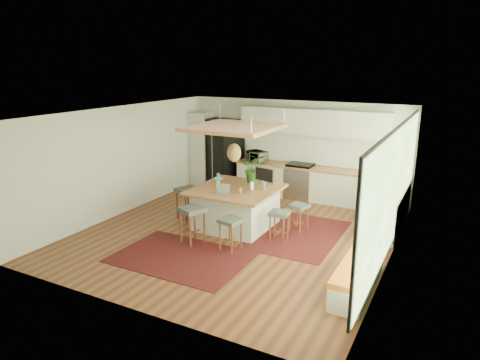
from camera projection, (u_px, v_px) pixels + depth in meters
The scene contains 35 objects.
floor at pixel (238, 233), 9.74m from camera, with size 7.00×7.00×0.00m, color #502617.
ceiling at pixel (237, 113), 9.04m from camera, with size 7.00×7.00×0.00m, color white.
wall_back at pixel (295, 148), 12.38m from camera, with size 6.50×6.50×0.00m, color silver.
wall_front at pixel (127, 228), 6.40m from camera, with size 6.50×6.50×0.00m, color silver.
wall_left at pixel (123, 160), 10.85m from camera, with size 7.00×7.00×0.00m, color silver.
wall_right at pixel (394, 196), 7.94m from camera, with size 7.00×7.00×0.00m, color silver.
window_wall at pixel (392, 193), 7.94m from camera, with size 0.10×6.20×2.60m, color black, non-canonical shape.
pantry at pixel (202, 149), 13.49m from camera, with size 0.55×0.60×2.25m, color beige.
back_counter_base at pixel (308, 184), 12.10m from camera, with size 4.20×0.60×0.88m, color beige.
back_counter_top at pixel (309, 168), 11.98m from camera, with size 4.24×0.64×0.05m, color brown.
backsplash at pixel (313, 150), 12.12m from camera, with size 4.20×0.02×0.80m, color white.
upper_cabinets at pixel (312, 122), 11.78m from camera, with size 4.20×0.34×0.70m, color beige.
range at pixel (300, 181), 12.20m from camera, with size 0.76×0.62×1.00m, color #A5A5AA, non-canonical shape.
right_counter_base at pixel (390, 209), 10.03m from camera, with size 0.60×2.50×0.88m, color beige.
right_counter_top at pixel (391, 190), 9.91m from camera, with size 0.64×2.54×0.05m, color brown.
window_bench at pixel (358, 274), 7.33m from camera, with size 0.52×2.00×0.50m, color beige, non-canonical shape.
ceiling_panel at pixel (234, 140), 9.68m from camera, with size 1.86×1.86×0.80m, color brown, non-canonical shape.
rug_near at pixel (181, 257), 8.54m from camera, with size 2.60×1.80×0.01m, color black.
rug_right at pixel (298, 234), 9.69m from camera, with size 1.80×2.60×0.01m, color black.
fridge at pixel (223, 157), 13.22m from camera, with size 1.04×0.81×2.09m, color black, non-canonical shape.
island at pixel (236, 207), 10.05m from camera, with size 1.85×1.85×0.93m, color brown, non-canonical shape.
stool_near_left at pixel (193, 227), 9.15m from camera, with size 0.47×0.47×0.79m, color #3C4143, non-canonical shape.
stool_near_right at pixel (231, 234), 8.78m from camera, with size 0.40×0.40×0.68m, color #3C4143, non-canonical shape.
stool_right_front at pixel (279, 225), 9.25m from camera, with size 0.39×0.39×0.67m, color #3C4143, non-canonical shape.
stool_right_back at pixel (299, 216), 9.81m from camera, with size 0.37×0.37×0.63m, color #3C4143, non-canonical shape.
stool_left_side at pixel (187, 204), 10.61m from camera, with size 0.45×0.45×0.77m, color #3C4143, non-canonical shape.
laptop at pixel (222, 189), 9.48m from camera, with size 0.29×0.31×0.22m, color #A5A5AA, non-canonical shape.
monitor at pixel (264, 178), 9.83m from camera, with size 0.55×0.19×0.51m, color #A5A5AA, non-canonical shape.
microwave at pixel (257, 155), 12.58m from camera, with size 0.56×0.31×0.38m, color #A5A5AA.
island_plant at pixel (255, 171), 10.33m from camera, with size 0.64×0.71×0.56m, color #1E4C19.
island_bowl at pixel (219, 179), 10.61m from camera, with size 0.22×0.22×0.05m, color white.
island_bottle_0 at pixel (218, 180), 10.24m from camera, with size 0.07×0.07×0.19m, color teal.
island_bottle_1 at pixel (218, 184), 9.96m from camera, with size 0.07×0.07×0.19m, color silver.
island_bottle_2 at pixel (240, 189), 9.54m from camera, with size 0.07×0.07×0.19m, color brown.
island_bottle_3 at pixel (251, 186), 9.79m from camera, with size 0.07×0.07×0.19m, color white.
Camera 1 is at (4.26, -8.03, 3.71)m, focal length 32.44 mm.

